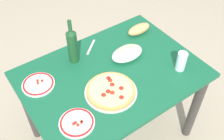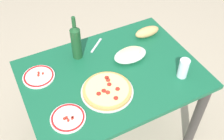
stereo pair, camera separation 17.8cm
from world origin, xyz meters
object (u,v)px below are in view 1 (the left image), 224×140
object	(u,v)px
pepperoni_pizza	(111,91)
side_plate_near	(38,84)
dining_table	(112,86)
water_glass	(181,61)
side_plate_far	(77,123)
wine_bottle	(72,45)
baked_pasta_dish	(127,53)
bread_loaf	(139,29)

from	to	relation	value
pepperoni_pizza	side_plate_near	size ratio (longest dim) A/B	1.58
dining_table	pepperoni_pizza	size ratio (longest dim) A/B	3.55
water_glass	side_plate_far	world-z (taller)	water_glass
side_plate_near	side_plate_far	distance (m)	0.40
dining_table	wine_bottle	world-z (taller)	wine_bottle
pepperoni_pizza	baked_pasta_dish	xyz separation A→B (m)	(0.28, 0.20, 0.03)
water_glass	side_plate_far	distance (m)	0.79
water_glass	side_plate_far	bearing A→B (deg)	178.41
water_glass	side_plate_near	distance (m)	0.95
side_plate_far	wine_bottle	bearing A→B (deg)	61.96
baked_pasta_dish	wine_bottle	xyz separation A→B (m)	(-0.32, 0.19, 0.10)
wine_bottle	side_plate_near	bearing A→B (deg)	-166.75
pepperoni_pizza	wine_bottle	world-z (taller)	wine_bottle
pepperoni_pizza	bread_loaf	world-z (taller)	bread_loaf
dining_table	water_glass	bearing A→B (deg)	-29.93
pepperoni_pizza	water_glass	size ratio (longest dim) A/B	2.39
dining_table	baked_pasta_dish	size ratio (longest dim) A/B	4.91
dining_table	wine_bottle	xyz separation A→B (m)	(-0.14, 0.26, 0.27)
water_glass	bread_loaf	size ratio (longest dim) A/B	0.69
dining_table	pepperoni_pizza	distance (m)	0.22
dining_table	baked_pasta_dish	distance (m)	0.26
dining_table	side_plate_near	distance (m)	0.51
wine_bottle	water_glass	bearing A→B (deg)	-42.06
baked_pasta_dish	side_plate_far	xyz separation A→B (m)	(-0.57, -0.28, -0.03)
pepperoni_pizza	water_glass	distance (m)	0.51
baked_pasta_dish	water_glass	distance (m)	0.37
wine_bottle	side_plate_far	size ratio (longest dim) A/B	1.61
dining_table	side_plate_far	bearing A→B (deg)	-151.89
pepperoni_pizza	bread_loaf	xyz separation A→B (m)	(0.52, 0.36, 0.02)
wine_bottle	bread_loaf	distance (m)	0.57
baked_pasta_dish	wine_bottle	bearing A→B (deg)	149.40
water_glass	baked_pasta_dish	bearing A→B (deg)	126.51
wine_bottle	water_glass	xyz separation A→B (m)	(0.54, -0.49, -0.07)
side_plate_far	bread_loaf	bearing A→B (deg)	28.63
side_plate_far	dining_table	bearing A→B (deg)	28.11
pepperoni_pizza	side_plate_far	world-z (taller)	pepperoni_pizza
pepperoni_pizza	side_plate_far	xyz separation A→B (m)	(-0.29, -0.08, -0.01)
baked_pasta_dish	wine_bottle	distance (m)	0.38
bread_loaf	side_plate_near	bearing A→B (deg)	-176.85
side_plate_near	bread_loaf	size ratio (longest dim) A/B	1.04
pepperoni_pizza	baked_pasta_dish	world-z (taller)	baked_pasta_dish
baked_pasta_dish	dining_table	bearing A→B (deg)	-158.79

